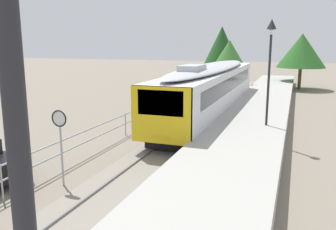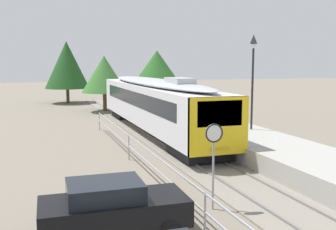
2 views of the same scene
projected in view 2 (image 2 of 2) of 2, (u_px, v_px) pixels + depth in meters
ground_plane at (130, 155)px, 20.23m from camera, size 160.00×160.00×0.00m
track_rails at (185, 150)px, 21.19m from camera, size 3.20×60.00×0.14m
commuter_train at (154, 101)px, 26.21m from camera, size 2.82×19.83×3.74m
station_platform at (239, 139)px, 22.17m from camera, size 3.90×60.00×0.90m
platform_lamp_mid_platform at (253, 64)px, 22.17m from camera, size 0.34×0.34×5.35m
speed_limit_sign at (214, 145)px, 12.46m from camera, size 0.61×0.10×2.81m
carpark_fence at (205, 204)px, 10.63m from camera, size 0.06×36.06×1.25m
parked_hatchback_black at (112, 207)px, 10.75m from camera, size 4.04×1.86×1.53m
tree_behind_carpark at (67, 65)px, 45.51m from camera, size 5.08×5.08×7.15m
tree_behind_station_far at (157, 67)px, 44.87m from camera, size 5.26×5.26×6.08m
tree_distant_left at (104, 74)px, 37.68m from camera, size 4.35×4.35×5.37m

